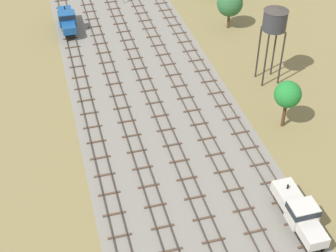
{
  "coord_description": "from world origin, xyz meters",
  "views": [
    {
      "loc": [
        -12.53,
        -12.29,
        39.34
      ],
      "look_at": [
        0.0,
        33.44,
        1.5
      ],
      "focal_mm": 53.09,
      "sensor_mm": 36.0,
      "label": 1
    }
  ],
  "objects": [
    {
      "name": "ground_plane",
      "position": [
        0.0,
        56.0,
        0.0
      ],
      "size": [
        480.0,
        480.0,
        0.0
      ],
      "primitive_type": "plane",
      "color": "olive"
    },
    {
      "name": "ballast_bed",
      "position": [
        0.0,
        56.0,
        0.0
      ],
      "size": [
        21.62,
        176.0,
        0.01
      ],
      "primitive_type": "cube",
      "color": "gray",
      "rests_on": "ground"
    },
    {
      "name": "track_far_left",
      "position": [
        -8.81,
        57.0,
        0.14
      ],
      "size": [
        2.4,
        126.0,
        0.29
      ],
      "color": "#47382D",
      "rests_on": "ground"
    },
    {
      "name": "track_left",
      "position": [
        -4.41,
        57.0,
        0.14
      ],
      "size": [
        2.4,
        126.0,
        0.29
      ],
      "color": "#47382D",
      "rests_on": "ground"
    },
    {
      "name": "track_centre_left",
      "position": [
        0.0,
        57.0,
        0.14
      ],
      "size": [
        2.4,
        126.0,
        0.29
      ],
      "color": "#47382D",
      "rests_on": "ground"
    },
    {
      "name": "track_centre",
      "position": [
        4.41,
        57.0,
        0.14
      ],
      "size": [
        2.4,
        126.0,
        0.29
      ],
      "color": "#47382D",
      "rests_on": "ground"
    },
    {
      "name": "track_centre_right",
      "position": [
        8.81,
        57.0,
        0.14
      ],
      "size": [
        2.4,
        126.0,
        0.29
      ],
      "color": "#47382D",
      "rests_on": "ground"
    },
    {
      "name": "shunter_loco_centre_right_nearest",
      "position": [
        8.81,
        16.17,
        2.01
      ],
      "size": [
        2.74,
        8.46,
        3.1
      ],
      "color": "beige",
      "rests_on": "ground"
    },
    {
      "name": "shunter_loco_far_left_near",
      "position": [
        -8.81,
        64.56,
        2.01
      ],
      "size": [
        2.74,
        8.46,
        3.1
      ],
      "color": "#194C8C",
      "rests_on": "ground"
    },
    {
      "name": "water_tower",
      "position": [
        16.96,
        41.79,
        9.39
      ],
      "size": [
        3.36,
        3.36,
        11.28
      ],
      "color": "#2D2826",
      "rests_on": "ground"
    },
    {
      "name": "lineside_tree_0",
      "position": [
        14.55,
        31.53,
        4.77
      ],
      "size": [
        3.36,
        3.36,
        6.5
      ],
      "color": "#4C331E",
      "rests_on": "ground"
    },
    {
      "name": "lineside_tree_2",
      "position": [
        17.35,
        58.37,
        4.34
      ],
      "size": [
        4.27,
        4.27,
        6.5
      ],
      "color": "#4C331E",
      "rests_on": "ground"
    }
  ]
}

